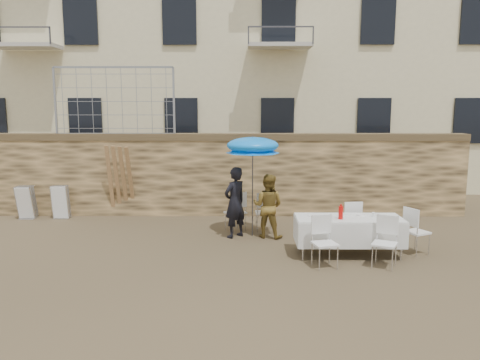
{
  "coord_description": "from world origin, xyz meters",
  "views": [
    {
      "loc": [
        0.48,
        -7.71,
        2.95
      ],
      "look_at": [
        0.4,
        2.2,
        1.4
      ],
      "focal_mm": 35.0,
      "sensor_mm": 36.0,
      "label": 1
    }
  ],
  "objects_px": {
    "table_chair_front_left": "(325,242)",
    "table_chair_front_right": "(385,242)",
    "umbrella": "(253,148)",
    "couple_chair_left": "(235,211)",
    "table_chair_back": "(350,222)",
    "chair_stack_left": "(28,201)",
    "banquet_table": "(349,220)",
    "man_suit": "(235,202)",
    "couple_chair_right": "(265,211)",
    "woman_dress": "(268,206)",
    "table_chair_side": "(417,231)",
    "soda_bottle": "(341,213)",
    "chair_stack_right": "(62,201)"
  },
  "relations": [
    {
      "from": "couple_chair_right",
      "to": "table_chair_front_left",
      "type": "xyz_separation_m",
      "value": [
        1.0,
        -2.59,
        0.0
      ]
    },
    {
      "from": "chair_stack_left",
      "to": "couple_chair_left",
      "type": "bearing_deg",
      "value": -12.93
    },
    {
      "from": "table_chair_front_left",
      "to": "banquet_table",
      "type": "bearing_deg",
      "value": 36.16
    },
    {
      "from": "umbrella",
      "to": "couple_chair_right",
      "type": "bearing_deg",
      "value": 56.31
    },
    {
      "from": "couple_chair_right",
      "to": "table_chair_back",
      "type": "xyz_separation_m",
      "value": [
        1.8,
        -1.04,
        0.0
      ]
    },
    {
      "from": "banquet_table",
      "to": "soda_bottle",
      "type": "bearing_deg",
      "value": -143.13
    },
    {
      "from": "table_chair_side",
      "to": "chair_stack_left",
      "type": "xyz_separation_m",
      "value": [
        -9.27,
        3.02,
        -0.02
      ]
    },
    {
      "from": "banquet_table",
      "to": "table_chair_front_right",
      "type": "distance_m",
      "value": 0.94
    },
    {
      "from": "table_chair_side",
      "to": "man_suit",
      "type": "bearing_deg",
      "value": 45.75
    },
    {
      "from": "chair_stack_left",
      "to": "table_chair_side",
      "type": "bearing_deg",
      "value": -18.05
    },
    {
      "from": "couple_chair_right",
      "to": "man_suit",
      "type": "bearing_deg",
      "value": 35.36
    },
    {
      "from": "woman_dress",
      "to": "soda_bottle",
      "type": "distance_m",
      "value": 1.98
    },
    {
      "from": "man_suit",
      "to": "couple_chair_right",
      "type": "distance_m",
      "value": 0.95
    },
    {
      "from": "woman_dress",
      "to": "banquet_table",
      "type": "relative_size",
      "value": 0.69
    },
    {
      "from": "woman_dress",
      "to": "banquet_table",
      "type": "distance_m",
      "value": 2.02
    },
    {
      "from": "table_chair_side",
      "to": "umbrella",
      "type": "bearing_deg",
      "value": 42.23
    },
    {
      "from": "table_chair_front_left",
      "to": "chair_stack_right",
      "type": "height_order",
      "value": "table_chair_front_left"
    },
    {
      "from": "man_suit",
      "to": "umbrella",
      "type": "xyz_separation_m",
      "value": [
        0.4,
        0.1,
        1.22
      ]
    },
    {
      "from": "table_chair_front_right",
      "to": "table_chair_side",
      "type": "height_order",
      "value": "same"
    },
    {
      "from": "woman_dress",
      "to": "table_chair_back",
      "type": "xyz_separation_m",
      "value": [
        1.75,
        -0.49,
        -0.25
      ]
    },
    {
      "from": "couple_chair_left",
      "to": "table_chair_front_left",
      "type": "bearing_deg",
      "value": 87.6
    },
    {
      "from": "woman_dress",
      "to": "man_suit",
      "type": "bearing_deg",
      "value": 19.65
    },
    {
      "from": "umbrella",
      "to": "table_chair_front_right",
      "type": "relative_size",
      "value": 2.24
    },
    {
      "from": "table_chair_back",
      "to": "chair_stack_left",
      "type": "bearing_deg",
      "value": -26.17
    },
    {
      "from": "umbrella",
      "to": "chair_stack_right",
      "type": "xyz_separation_m",
      "value": [
        -5.06,
        1.73,
        -1.57
      ]
    },
    {
      "from": "umbrella",
      "to": "couple_chair_right",
      "type": "relative_size",
      "value": 2.24
    },
    {
      "from": "soda_bottle",
      "to": "table_chair_front_left",
      "type": "xyz_separation_m",
      "value": [
        -0.4,
        -0.6,
        -0.43
      ]
    },
    {
      "from": "woman_dress",
      "to": "umbrella",
      "type": "height_order",
      "value": "umbrella"
    },
    {
      "from": "couple_chair_left",
      "to": "table_chair_side",
      "type": "xyz_separation_m",
      "value": [
        3.7,
        -1.74,
        0.0
      ]
    },
    {
      "from": "woman_dress",
      "to": "banquet_table",
      "type": "height_order",
      "value": "woman_dress"
    },
    {
      "from": "man_suit",
      "to": "couple_chair_right",
      "type": "xyz_separation_m",
      "value": [
        0.7,
        0.55,
        -0.33
      ]
    },
    {
      "from": "umbrella",
      "to": "couple_chair_right",
      "type": "xyz_separation_m",
      "value": [
        0.3,
        0.45,
        -1.55
      ]
    },
    {
      "from": "umbrella",
      "to": "chair_stack_left",
      "type": "distance_m",
      "value": 6.41
    },
    {
      "from": "couple_chair_left",
      "to": "woman_dress",
      "type": "bearing_deg",
      "value": 108.07
    },
    {
      "from": "banquet_table",
      "to": "table_chair_side",
      "type": "xyz_separation_m",
      "value": [
        1.4,
        0.1,
        -0.25
      ]
    },
    {
      "from": "table_chair_front_left",
      "to": "table_chair_back",
      "type": "relative_size",
      "value": 1.0
    },
    {
      "from": "woman_dress",
      "to": "table_chair_side",
      "type": "xyz_separation_m",
      "value": [
        2.95,
        -1.19,
        -0.25
      ]
    },
    {
      "from": "couple_chair_left",
      "to": "chair_stack_left",
      "type": "bearing_deg",
      "value": -48.6
    },
    {
      "from": "table_chair_front_left",
      "to": "table_chair_back",
      "type": "distance_m",
      "value": 1.74
    },
    {
      "from": "table_chair_front_right",
      "to": "table_chair_back",
      "type": "relative_size",
      "value": 1.0
    },
    {
      "from": "banquet_table",
      "to": "table_chair_side",
      "type": "relative_size",
      "value": 2.19
    },
    {
      "from": "banquet_table",
      "to": "man_suit",
      "type": "bearing_deg",
      "value": 150.68
    },
    {
      "from": "banquet_table",
      "to": "table_chair_front_left",
      "type": "distance_m",
      "value": 0.99
    },
    {
      "from": "umbrella",
      "to": "couple_chair_left",
      "type": "xyz_separation_m",
      "value": [
        -0.4,
        0.45,
        -1.55
      ]
    },
    {
      "from": "woman_dress",
      "to": "banquet_table",
      "type": "bearing_deg",
      "value": 159.85
    },
    {
      "from": "man_suit",
      "to": "couple_chair_right",
      "type": "bearing_deg",
      "value": 174.56
    },
    {
      "from": "soda_bottle",
      "to": "table_chair_side",
      "type": "xyz_separation_m",
      "value": [
        1.6,
        0.25,
        -0.43
      ]
    },
    {
      "from": "man_suit",
      "to": "table_chair_front_left",
      "type": "bearing_deg",
      "value": 86.2
    },
    {
      "from": "table_chair_side",
      "to": "soda_bottle",
      "type": "bearing_deg",
      "value": 72.49
    },
    {
      "from": "table_chair_front_left",
      "to": "table_chair_front_right",
      "type": "relative_size",
      "value": 1.0
    }
  ]
}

